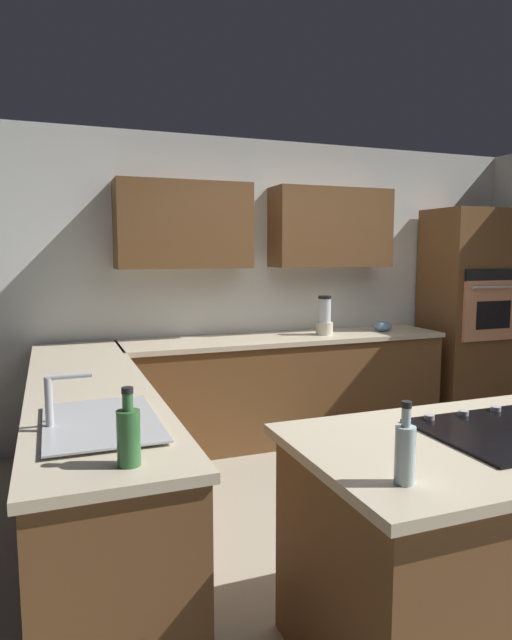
{
  "coord_description": "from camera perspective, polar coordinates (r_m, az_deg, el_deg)",
  "views": [
    {
      "loc": [
        2.0,
        2.58,
        1.62
      ],
      "look_at": [
        0.72,
        -0.81,
        1.17
      ],
      "focal_mm": 30.94,
      "sensor_mm": 36.0,
      "label": 1
    }
  ],
  "objects": [
    {
      "name": "ground_plane",
      "position": [
        3.64,
        16.29,
        -19.65
      ],
      "size": [
        14.0,
        14.0,
        0.0
      ],
      "primitive_type": "plane",
      "color": "#9E937F"
    },
    {
      "name": "wall_back",
      "position": [
        5.02,
        2.04,
        4.91
      ],
      "size": [
        6.0,
        0.44,
        2.6
      ],
      "color": "silver",
      "rests_on": "ground"
    },
    {
      "name": "lower_cabinets_back",
      "position": [
        4.85,
        3.13,
        -7.18
      ],
      "size": [
        2.8,
        0.6,
        0.86
      ],
      "primitive_type": "cube",
      "color": "brown",
      "rests_on": "ground"
    },
    {
      "name": "countertop_back",
      "position": [
        4.76,
        3.17,
        -1.92
      ],
      "size": [
        2.84,
        0.64,
        0.04
      ],
      "primitive_type": "cube",
      "color": "beige",
      "rests_on": "lower_cabinets_back"
    },
    {
      "name": "lower_cabinets_side",
      "position": [
        3.35,
        -16.7,
        -14.04
      ],
      "size": [
        0.6,
        2.9,
        0.86
      ],
      "primitive_type": "cube",
      "color": "brown",
      "rests_on": "ground"
    },
    {
      "name": "countertop_side",
      "position": [
        3.22,
        -16.98,
        -6.54
      ],
      "size": [
        0.64,
        2.94,
        0.04
      ],
      "primitive_type": "cube",
      "color": "beige",
      "rests_on": "lower_cabinets_side"
    },
    {
      "name": "wall_oven",
      "position": [
        5.8,
        21.12,
        0.58
      ],
      "size": [
        0.8,
        0.66,
        2.03
      ],
      "color": "brown",
      "rests_on": "ground"
    },
    {
      "name": "sink_unit",
      "position": [
        2.42,
        -15.92,
        -10.06
      ],
      "size": [
        0.46,
        0.7,
        0.23
      ],
      "color": "#515456",
      "rests_on": "countertop_side"
    },
    {
      "name": "blender",
      "position": [
        4.86,
        7.1,
        0.22
      ],
      "size": [
        0.15,
        0.15,
        0.34
      ],
      "color": "beige",
      "rests_on": "countertop_back"
    },
    {
      "name": "mixing_bowl",
      "position": [
        5.18,
        12.97,
        -0.63
      ],
      "size": [
        0.17,
        0.17,
        0.09
      ],
      "primitive_type": "ellipsoid",
      "color": "#668CB2",
      "rests_on": "countertop_back"
    },
    {
      "name": "dish_soap_bottle",
      "position": [
        1.94,
        -13.04,
        -11.49
      ],
      "size": [
        0.08,
        0.08,
        0.27
      ],
      "color": "#336B38",
      "rests_on": "countertop_side"
    },
    {
      "name": "oil_bottle",
      "position": [
        1.82,
        15.16,
        -13.0
      ],
      "size": [
        0.06,
        0.06,
        0.26
      ],
      "color": "silver",
      "rests_on": "island_top"
    }
  ]
}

